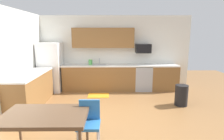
% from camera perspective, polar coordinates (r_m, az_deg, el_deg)
% --- Properties ---
extents(ground_plane, '(12.00, 12.00, 0.00)m').
position_cam_1_polar(ground_plane, '(4.71, 0.13, -14.41)').
color(ground_plane, olive).
extents(wall_back, '(5.80, 0.10, 2.70)m').
position_cam_1_polar(wall_back, '(6.94, -0.15, 5.44)').
color(wall_back, silver).
rests_on(wall_back, ground).
extents(cabinet_run_back, '(2.59, 0.60, 0.90)m').
position_cam_1_polar(cabinet_run_back, '(6.75, -3.98, -2.49)').
color(cabinet_run_back, brown).
rests_on(cabinet_run_back, ground).
extents(cabinet_run_back_right, '(0.96, 0.60, 0.90)m').
position_cam_1_polar(cabinet_run_back_right, '(7.02, 15.77, -2.36)').
color(cabinet_run_back_right, brown).
rests_on(cabinet_run_back_right, ground).
extents(cabinet_run_left, '(0.60, 2.00, 0.90)m').
position_cam_1_polar(cabinet_run_left, '(5.75, -23.69, -5.82)').
color(cabinet_run_left, brown).
rests_on(cabinet_run_left, ground).
extents(countertop_back, '(4.80, 0.64, 0.04)m').
position_cam_1_polar(countertop_back, '(6.65, -0.12, 1.46)').
color(countertop_back, silver).
rests_on(countertop_back, cabinet_run_back).
extents(countertop_left, '(0.64, 2.00, 0.04)m').
position_cam_1_polar(countertop_left, '(5.64, -24.06, -1.23)').
color(countertop_left, silver).
rests_on(countertop_left, cabinet_run_left).
extents(upper_cabinets_back, '(2.20, 0.34, 0.70)m').
position_cam_1_polar(upper_cabinets_back, '(6.69, -2.74, 9.94)').
color(upper_cabinets_back, brown).
extents(refrigerator, '(0.76, 0.70, 1.74)m').
position_cam_1_polar(refrigerator, '(6.91, -18.51, 0.83)').
color(refrigerator, white).
rests_on(refrigerator, ground).
extents(oven_range, '(0.60, 0.60, 0.91)m').
position_cam_1_polar(oven_range, '(6.84, 9.49, -2.39)').
color(oven_range, '#999BA0').
rests_on(oven_range, ground).
extents(microwave, '(0.54, 0.36, 0.32)m').
position_cam_1_polar(microwave, '(6.78, 9.63, 6.60)').
color(microwave, black).
extents(sink_basin, '(0.48, 0.40, 0.14)m').
position_cam_1_polar(sink_basin, '(6.66, -3.98, 1.11)').
color(sink_basin, '#A5A8AD').
rests_on(sink_basin, countertop_back).
extents(sink_faucet, '(0.02, 0.02, 0.24)m').
position_cam_1_polar(sink_faucet, '(6.82, -3.91, 2.69)').
color(sink_faucet, '#B2B5BA').
rests_on(sink_faucet, countertop_back).
extents(dining_table, '(1.40, 0.90, 0.73)m').
position_cam_1_polar(dining_table, '(3.33, -20.10, -13.63)').
color(dining_table, brown).
rests_on(dining_table, ground).
extents(chair_near_table, '(0.40, 0.40, 0.85)m').
position_cam_1_polar(chair_near_table, '(3.44, -7.15, -15.20)').
color(chair_near_table, '#2D72B7').
rests_on(chair_near_table, ground).
extents(trash_bin, '(0.36, 0.36, 0.60)m').
position_cam_1_polar(trash_bin, '(5.69, 20.71, -7.34)').
color(trash_bin, black).
rests_on(trash_bin, ground).
extents(floor_mat, '(0.70, 0.50, 0.01)m').
position_cam_1_polar(floor_mat, '(6.25, -4.19, -7.85)').
color(floor_mat, orange).
rests_on(floor_mat, ground).
extents(kettle, '(0.14, 0.14, 0.20)m').
position_cam_1_polar(kettle, '(6.72, -6.69, 2.35)').
color(kettle, '#4CA54C').
rests_on(kettle, countertop_back).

